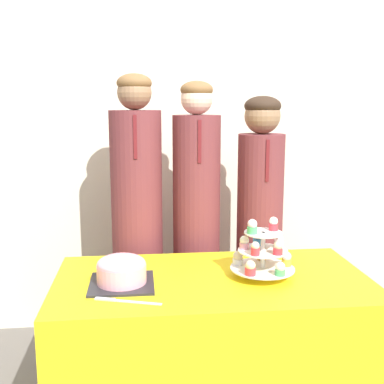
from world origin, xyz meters
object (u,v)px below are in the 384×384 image
(round_cake, at_px, (121,270))
(cupcake_stand, at_px, (262,252))
(cake_knife, at_px, (117,300))
(student_0, at_px, (137,229))
(student_2, at_px, (259,232))
(student_1, at_px, (196,230))

(round_cake, height_order, cupcake_stand, cupcake_stand)
(round_cake, distance_m, cupcake_stand, 0.61)
(cake_knife, distance_m, cupcake_stand, 0.66)
(round_cake, relative_size, student_0, 0.17)
(cupcake_stand, height_order, student_2, student_2)
(student_2, bearing_deg, round_cake, -139.67)
(cupcake_stand, relative_size, student_0, 0.18)
(student_0, bearing_deg, cupcake_stand, -48.11)
(cake_knife, height_order, student_0, student_0)
(student_1, relative_size, student_2, 1.05)
(cake_knife, relative_size, student_1, 0.17)
(cupcake_stand, bearing_deg, student_1, 109.82)
(cake_knife, distance_m, student_0, 0.81)
(cake_knife, xyz_separation_m, student_2, (0.76, 0.80, 0.03))
(cupcake_stand, distance_m, student_1, 0.65)
(cupcake_stand, height_order, student_1, student_1)
(round_cake, relative_size, student_2, 0.18)
(student_0, relative_size, student_2, 1.08)
(student_0, xyz_separation_m, student_1, (0.32, -0.00, -0.02))
(student_2, bearing_deg, cupcake_stand, -103.03)
(cake_knife, height_order, cupcake_stand, cupcake_stand)
(student_0, bearing_deg, student_1, -0.00)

